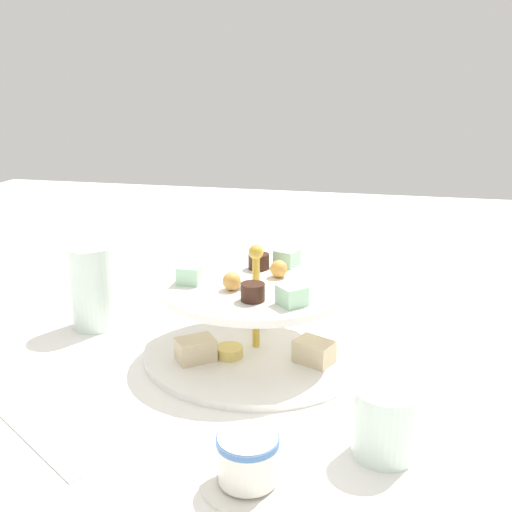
{
  "coord_description": "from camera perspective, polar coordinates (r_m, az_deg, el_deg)",
  "views": [
    {
      "loc": [
        0.72,
        0.17,
        0.37
      ],
      "look_at": [
        0.0,
        0.0,
        0.14
      ],
      "focal_mm": 41.37,
      "sensor_mm": 36.0,
      "label": 1
    }
  ],
  "objects": [
    {
      "name": "water_glass_tall_right",
      "position": [
        0.92,
        -15.49,
        -2.92
      ],
      "size": [
        0.07,
        0.07,
        0.13
      ],
      "primitive_type": "cylinder",
      "color": "silver",
      "rests_on": "ground_plane"
    },
    {
      "name": "butter_knife_right",
      "position": [
        0.68,
        -20.51,
        -16.48
      ],
      "size": [
        0.1,
        0.15,
        0.0
      ],
      "primitive_type": "cube",
      "rotation": [
        0.0,
        0.0,
        7.28
      ],
      "color": "silver",
      "rests_on": "ground_plane"
    },
    {
      "name": "tiered_serving_stand",
      "position": [
        0.81,
        -0.02,
        -6.4
      ],
      "size": [
        0.31,
        0.31,
        0.16
      ],
      "color": "white",
      "rests_on": "ground_plane"
    },
    {
      "name": "water_glass_short_left",
      "position": [
        0.62,
        12.36,
        -15.42
      ],
      "size": [
        0.06,
        0.06,
        0.07
      ],
      "primitive_type": "cylinder",
      "color": "silver",
      "rests_on": "ground_plane"
    },
    {
      "name": "teacup_with_saucer",
      "position": [
        0.58,
        -0.8,
        -19.25
      ],
      "size": [
        0.09,
        0.09,
        0.05
      ],
      "color": "white",
      "rests_on": "ground_plane"
    },
    {
      "name": "butter_knife_left",
      "position": [
        1.11,
        2.98,
        -2.21
      ],
      "size": [
        0.05,
        0.17,
        0.0
      ],
      "primitive_type": "cube",
      "rotation": [
        0.0,
        0.0,
        4.9
      ],
      "color": "silver",
      "rests_on": "ground_plane"
    },
    {
      "name": "ground_plane",
      "position": [
        0.83,
        -0.0,
        -9.32
      ],
      "size": [
        2.4,
        2.4,
        0.0
      ],
      "primitive_type": "plane",
      "color": "white"
    }
  ]
}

